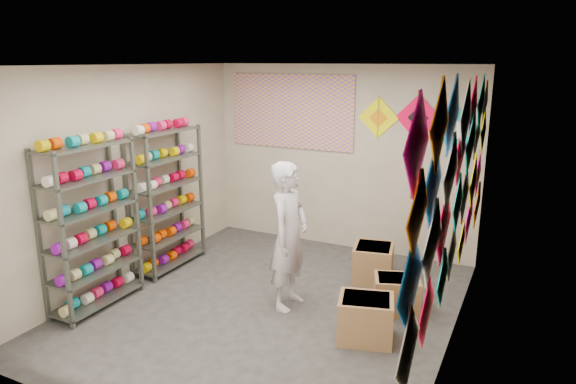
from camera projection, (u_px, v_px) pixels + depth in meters
The scene contains 12 objects.
ground at pixel (269, 306), 5.92m from camera, with size 4.50×4.50×0.00m, color #2E2B28.
room_walls at pixel (267, 166), 5.51m from camera, with size 4.50×4.50×4.50m.
shelf_rack_front at pixel (91, 227), 5.71m from camera, with size 0.40×1.10×1.90m, color #4C5147.
shelf_rack_back at pixel (167, 199), 6.84m from camera, with size 0.40×1.10×1.90m, color #4C5147.
string_spools at pixel (132, 204), 6.25m from camera, with size 0.12×2.36×0.12m.
kite_wall_display at pixel (458, 185), 4.60m from camera, with size 0.06×4.32×2.05m.
back_wall_kites at pixel (419, 122), 6.91m from camera, with size 1.66×0.02×0.77m.
poster at pixel (291, 112), 7.70m from camera, with size 2.00×0.01×1.10m, color #944DA7.
shopkeeper at pixel (289, 236), 5.73m from camera, with size 0.41×0.62×1.69m, color beige.
carton_a at pixel (365, 319), 5.17m from camera, with size 0.54×0.45×0.45m, color #996942.
carton_b at pixel (397, 294), 5.75m from camera, with size 0.50×0.41×0.41m, color #996942.
carton_c at pixel (373, 263), 6.56m from camera, with size 0.48×0.53×0.46m, color #996942.
Camera 1 is at (2.59, -4.75, 2.76)m, focal length 32.00 mm.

